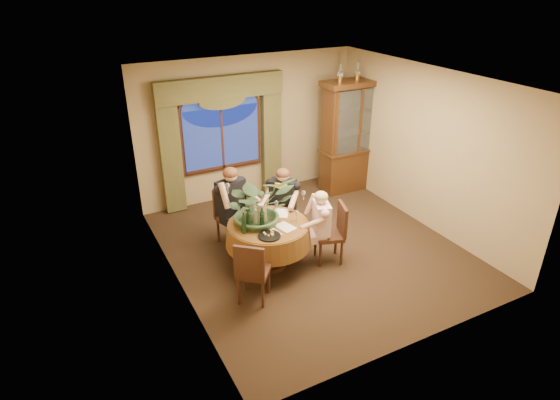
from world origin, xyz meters
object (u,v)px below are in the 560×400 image
chair_back_right (281,214)px  centerpiece_plant (258,182)px  chair_right (329,234)px  person_pink (321,227)px  person_scarf (283,205)px  wine_bottle_1 (244,217)px  chair_front_left (254,270)px  wine_bottle_4 (248,220)px  oil_lamp_center (358,71)px  stoneware_vase (262,213)px  wine_bottle_5 (248,213)px  wine_bottle_3 (262,217)px  china_cabinet (353,136)px  wine_bottle_0 (255,216)px  oil_lamp_left (340,73)px  oil_lamp_right (374,69)px  chair_back (232,217)px  dining_table (269,245)px  olive_bowl (272,223)px  person_back (231,208)px  wine_bottle_2 (244,223)px

chair_back_right → centerpiece_plant: centerpiece_plant is taller
chair_right → person_pink: size_ratio=0.78×
person_scarf → centerpiece_plant: size_ratio=1.14×
centerpiece_plant → wine_bottle_1: (-0.27, -0.07, -0.49)m
chair_front_left → wine_bottle_4: wine_bottle_4 is taller
oil_lamp_center → wine_bottle_4: (-3.18, -1.89, -1.54)m
person_pink → stoneware_vase: person_pink is taller
wine_bottle_1 → wine_bottle_4: size_ratio=1.00×
chair_right → wine_bottle_1: (-1.27, 0.37, 0.44)m
person_scarf → wine_bottle_5: bearing=71.4°
chair_front_left → wine_bottle_3: bearing=94.7°
china_cabinet → wine_bottle_0: bearing=-149.1°
oil_lamp_left → stoneware_vase: 3.44m
chair_back_right → person_scarf: (0.02, -0.04, 0.19)m
chair_back_right → oil_lamp_right: bearing=-115.2°
china_cabinet → chair_back: (-3.08, -0.94, -0.66)m
chair_back_right → wine_bottle_5: wine_bottle_5 is taller
oil_lamp_left → wine_bottle_3: size_ratio=1.03×
china_cabinet → oil_lamp_left: 1.37m
dining_table → oil_lamp_left: oil_lamp_left is taller
person_pink → olive_bowl: (-0.75, 0.19, 0.16)m
centerpiece_plant → olive_bowl: size_ratio=6.88×
person_back → wine_bottle_4: 0.86m
chair_right → person_scarf: size_ratio=0.72×
china_cabinet → chair_front_left: bearing=-143.4°
wine_bottle_3 → oil_lamp_center: bearing=32.9°
oil_lamp_left → stoneware_vase: size_ratio=1.12×
person_back → chair_front_left: bearing=60.6°
oil_lamp_center → stoneware_vase: size_ratio=1.12×
olive_bowl → person_back: bearing=109.2°
chair_front_left → stoneware_vase: bearing=96.6°
chair_right → wine_bottle_0: bearing=91.3°
person_scarf → china_cabinet: bearing=-107.7°
oil_lamp_center → person_scarf: 3.16m
person_scarf → olive_bowl: (-0.54, -0.67, 0.11)m
chair_back_right → wine_bottle_2: 1.29m
person_pink → person_back: bearing=63.0°
wine_bottle_0 → chair_back_right: bearing=38.9°
wine_bottle_0 → wine_bottle_3: bearing=-55.4°
china_cabinet → stoneware_vase: size_ratio=7.52×
person_pink → person_back: 1.51m
china_cabinet → dining_table: bearing=-146.8°
chair_back → wine_bottle_2: size_ratio=2.91×
person_pink → olive_bowl: bearing=94.2°
person_scarf → wine_bottle_5: size_ratio=4.03×
wine_bottle_0 → wine_bottle_2: size_ratio=1.00×
chair_back → wine_bottle_0: size_ratio=2.91×
oil_lamp_left → oil_lamp_right: same height
olive_bowl → wine_bottle_4: wine_bottle_4 is taller
chair_right → person_back: size_ratio=0.67×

